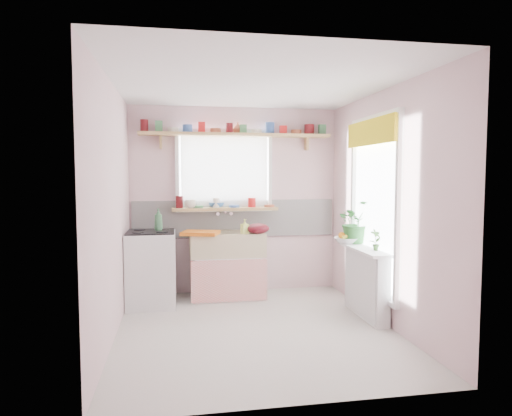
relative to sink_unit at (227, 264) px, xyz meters
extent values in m
plane|color=beige|center=(0.15, -1.29, -0.43)|extent=(3.20, 3.20, 0.00)
plane|color=white|center=(0.15, -1.29, 2.07)|extent=(3.20, 3.20, 0.00)
plane|color=beige|center=(0.15, 0.31, 0.82)|extent=(2.80, 0.00, 2.80)
plane|color=beige|center=(0.15, -2.89, 0.82)|extent=(2.80, 0.00, 2.80)
plane|color=beige|center=(-1.25, -1.29, 0.82)|extent=(0.00, 3.20, 3.20)
plane|color=beige|center=(1.55, -1.29, 0.82)|extent=(0.00, 3.20, 3.20)
cube|color=white|center=(0.15, 0.29, 0.57)|extent=(2.74, 0.03, 0.50)
cube|color=#C57F90|center=(0.15, 0.29, 0.37)|extent=(2.74, 0.02, 0.12)
cube|color=white|center=(0.00, 0.30, 1.22)|extent=(1.20, 0.01, 1.00)
cube|color=white|center=(0.00, 0.24, 1.22)|extent=(1.15, 0.02, 0.95)
cube|color=white|center=(1.54, -1.09, 0.82)|extent=(0.01, 1.10, 1.90)
cube|color=yellow|center=(1.46, -1.09, 1.63)|extent=(0.03, 1.20, 0.28)
cube|color=white|center=(0.00, 0.01, -0.16)|extent=(0.85, 0.55, 0.55)
cube|color=#E94744|center=(0.00, -0.27, -0.16)|extent=(0.95, 0.02, 0.53)
cube|color=beige|center=(0.00, 0.01, 0.27)|extent=(0.95, 0.55, 0.30)
cylinder|color=silver|center=(0.00, 0.26, 0.67)|extent=(0.03, 0.22, 0.03)
cube|color=white|center=(-0.95, -0.24, 0.02)|extent=(0.58, 0.58, 0.90)
cube|color=black|center=(-0.95, -0.24, 0.47)|extent=(0.56, 0.56, 0.02)
cylinder|color=black|center=(-1.09, -0.38, 0.49)|extent=(0.14, 0.14, 0.01)
cylinder|color=black|center=(-0.81, -0.38, 0.49)|extent=(0.14, 0.14, 0.01)
cylinder|color=black|center=(-1.09, -0.10, 0.49)|extent=(0.14, 0.14, 0.01)
cylinder|color=black|center=(-0.81, -0.10, 0.49)|extent=(0.14, 0.14, 0.01)
cube|color=white|center=(1.45, -1.09, -0.06)|extent=(0.15, 0.90, 0.75)
cube|color=white|center=(1.42, -1.09, 0.33)|extent=(0.22, 0.95, 0.03)
cube|color=tan|center=(0.00, 0.19, 0.71)|extent=(1.40, 0.22, 0.04)
cube|color=tan|center=(0.15, 0.18, 1.69)|extent=(2.52, 0.24, 0.04)
cylinder|color=#590F14|center=(-1.03, 0.18, 1.77)|extent=(0.11, 0.11, 0.12)
cylinder|color=#3F7F4C|center=(-0.85, 0.18, 1.77)|extent=(0.11, 0.11, 0.12)
cylinder|color=silver|center=(-0.67, 0.18, 1.74)|extent=(0.11, 0.11, 0.06)
cylinder|color=#3359A5|center=(-0.49, 0.18, 1.77)|extent=(0.11, 0.11, 0.12)
cylinder|color=red|center=(-0.30, 0.18, 1.77)|extent=(0.11, 0.11, 0.12)
cylinder|color=#A55133|center=(-0.12, 0.18, 1.74)|extent=(0.11, 0.11, 0.06)
cylinder|color=#590F14|center=(0.06, 0.18, 1.77)|extent=(0.11, 0.11, 0.12)
cylinder|color=#3F7F4C|center=(0.24, 0.18, 1.77)|extent=(0.11, 0.11, 0.12)
cylinder|color=silver|center=(0.42, 0.18, 1.74)|extent=(0.11, 0.11, 0.06)
cylinder|color=#3359A5|center=(0.60, 0.18, 1.77)|extent=(0.11, 0.11, 0.12)
cylinder|color=red|center=(0.79, 0.18, 1.77)|extent=(0.11, 0.11, 0.12)
cylinder|color=#A55133|center=(0.97, 0.18, 1.74)|extent=(0.11, 0.11, 0.06)
cylinder|color=#590F14|center=(1.15, 0.18, 1.77)|extent=(0.11, 0.11, 0.12)
cylinder|color=#3F7F4C|center=(1.33, 0.18, 1.77)|extent=(0.11, 0.11, 0.12)
cylinder|color=#590F14|center=(-0.62, 0.19, 0.79)|extent=(0.11, 0.11, 0.12)
cylinder|color=#3F7F4C|center=(-0.37, 0.19, 0.79)|extent=(0.11, 0.11, 0.12)
cylinder|color=silver|center=(-0.12, 0.19, 0.76)|extent=(0.11, 0.11, 0.06)
cylinder|color=#3359A5|center=(0.12, 0.19, 0.79)|extent=(0.11, 0.11, 0.12)
cylinder|color=red|center=(0.37, 0.19, 0.79)|extent=(0.11, 0.11, 0.12)
cylinder|color=#A55133|center=(0.62, 0.19, 0.76)|extent=(0.11, 0.11, 0.06)
cube|color=orange|center=(-0.35, -0.18, 0.44)|extent=(0.52, 0.45, 0.04)
ellipsoid|color=#560E19|center=(0.37, -0.19, 0.48)|extent=(0.33, 0.33, 0.13)
imported|color=#2B6C2E|center=(1.48, -0.69, 0.60)|extent=(0.52, 0.47, 0.51)
imported|color=silver|center=(1.36, -0.69, 0.38)|extent=(0.38, 0.38, 0.07)
imported|color=#325C25|center=(1.48, -1.25, 0.46)|extent=(0.14, 0.12, 0.23)
imported|color=#D9EB68|center=(0.21, -0.19, 0.51)|extent=(0.11, 0.11, 0.19)
imported|color=silver|center=(-0.46, 0.13, 0.78)|extent=(0.18, 0.18, 0.11)
imported|color=#3568AD|center=(-0.11, 0.25, 0.76)|extent=(0.23, 0.23, 0.06)
imported|color=#B05736|center=(0.18, 0.24, 1.78)|extent=(0.18, 0.18, 0.15)
imported|color=#3F7E50|center=(-0.86, -0.17, 0.62)|extent=(0.12, 0.12, 0.27)
sphere|color=orange|center=(1.36, -0.69, 0.44)|extent=(0.08, 0.08, 0.08)
sphere|color=orange|center=(1.42, -0.66, 0.44)|extent=(0.08, 0.08, 0.08)
sphere|color=orange|center=(1.31, -0.67, 0.44)|extent=(0.08, 0.08, 0.08)
cylinder|color=gold|center=(1.38, -0.74, 0.45)|extent=(0.18, 0.04, 0.10)
camera|label=1|loc=(-0.64, -5.84, 1.17)|focal=32.00mm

